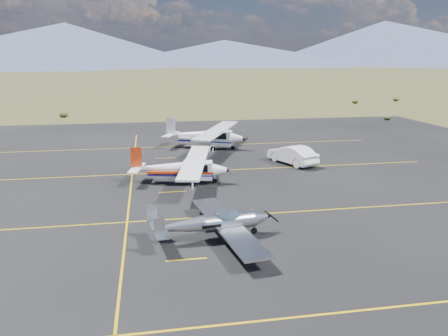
{
  "coord_description": "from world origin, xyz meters",
  "views": [
    {
      "loc": [
        -4.54,
        -22.73,
        9.45
      ],
      "look_at": [
        0.79,
        7.59,
        1.6
      ],
      "focal_mm": 35.0,
      "sensor_mm": 36.0,
      "label": 1
    }
  ],
  "objects_px": {
    "aircraft_low_wing": "(215,223)",
    "sedan": "(292,155)",
    "aircraft_cessna": "(181,168)",
    "aircraft_plain": "(206,135)"
  },
  "relations": [
    {
      "from": "aircraft_low_wing",
      "to": "sedan",
      "type": "distance_m",
      "value": 18.2
    },
    {
      "from": "aircraft_low_wing",
      "to": "aircraft_cessna",
      "type": "xyz_separation_m",
      "value": [
        -0.94,
        10.95,
        0.31
      ]
    },
    {
      "from": "aircraft_cessna",
      "to": "sedan",
      "type": "height_order",
      "value": "aircraft_cessna"
    },
    {
      "from": "aircraft_cessna",
      "to": "aircraft_plain",
      "type": "height_order",
      "value": "aircraft_plain"
    },
    {
      "from": "aircraft_low_wing",
      "to": "sedan",
      "type": "bearing_deg",
      "value": 49.76
    },
    {
      "from": "aircraft_plain",
      "to": "sedan",
      "type": "bearing_deg",
      "value": -26.54
    },
    {
      "from": "aircraft_low_wing",
      "to": "sedan",
      "type": "xyz_separation_m",
      "value": [
        9.5,
        15.52,
        -0.07
      ]
    },
    {
      "from": "sedan",
      "to": "aircraft_plain",
      "type": "bearing_deg",
      "value": -72.34
    },
    {
      "from": "aircraft_low_wing",
      "to": "sedan",
      "type": "height_order",
      "value": "aircraft_low_wing"
    },
    {
      "from": "aircraft_cessna",
      "to": "sedan",
      "type": "xyz_separation_m",
      "value": [
        10.45,
        4.57,
        -0.38
      ]
    }
  ]
}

